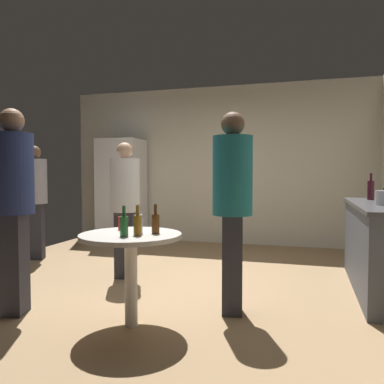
% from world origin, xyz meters
% --- Properties ---
extents(ground_plane, '(5.20, 5.20, 0.10)m').
position_xyz_m(ground_plane, '(0.00, 0.00, -0.05)').
color(ground_plane, '#9E7C56').
extents(wall_back, '(5.32, 0.06, 2.70)m').
position_xyz_m(wall_back, '(0.00, 2.63, 1.35)').
color(wall_back, silver).
rests_on(wall_back, ground_plane).
extents(refrigerator, '(0.70, 0.68, 1.80)m').
position_xyz_m(refrigerator, '(-1.60, 2.20, 0.90)').
color(refrigerator, white).
rests_on(refrigerator, ground_plane).
extents(wine_bottle_on_counter, '(0.08, 0.08, 0.31)m').
position_xyz_m(wine_bottle_on_counter, '(2.22, 0.94, 1.02)').
color(wine_bottle_on_counter, '#3F141E').
rests_on(wine_bottle_on_counter, kitchen_counter).
extents(foreground_table, '(0.80, 0.80, 0.73)m').
position_xyz_m(foreground_table, '(0.18, -1.20, 0.63)').
color(foreground_table, beige).
rests_on(foreground_table, ground_plane).
extents(beer_bottle_amber, '(0.06, 0.06, 0.23)m').
position_xyz_m(beer_bottle_amber, '(0.26, -1.26, 0.82)').
color(beer_bottle_amber, '#8C5919').
rests_on(beer_bottle_amber, foreground_table).
extents(beer_bottle_brown, '(0.06, 0.06, 0.23)m').
position_xyz_m(beer_bottle_brown, '(0.36, -1.13, 0.82)').
color(beer_bottle_brown, '#593314').
rests_on(beer_bottle_brown, foreground_table).
extents(beer_bottle_green, '(0.06, 0.06, 0.23)m').
position_xyz_m(beer_bottle_green, '(0.19, -1.33, 0.82)').
color(beer_bottle_green, '#26662D').
rests_on(beer_bottle_green, foreground_table).
extents(beer_bottle_clear, '(0.06, 0.06, 0.23)m').
position_xyz_m(beer_bottle_clear, '(0.24, -1.17, 0.82)').
color(beer_bottle_clear, silver).
rests_on(beer_bottle_clear, foreground_table).
extents(plastic_cup_red, '(0.08, 0.08, 0.11)m').
position_xyz_m(plastic_cup_red, '(0.02, -1.02, 0.79)').
color(plastic_cup_red, red).
rests_on(plastic_cup_red, foreground_table).
extents(person_in_teal_shirt, '(0.40, 0.40, 1.73)m').
position_xyz_m(person_in_teal_shirt, '(0.89, -0.70, 1.01)').
color(person_in_teal_shirt, '#2D2D38').
rests_on(person_in_teal_shirt, ground_plane).
extents(person_in_navy_shirt, '(0.42, 0.42, 1.75)m').
position_xyz_m(person_in_navy_shirt, '(-0.89, -1.24, 1.03)').
color(person_in_navy_shirt, '#2D2D38').
rests_on(person_in_navy_shirt, ground_plane).
extents(person_in_white_shirt, '(0.39, 0.39, 1.56)m').
position_xyz_m(person_in_white_shirt, '(-0.50, 0.08, 0.91)').
color(person_in_white_shirt, '#2D2D38').
rests_on(person_in_white_shirt, ground_plane).
extents(person_in_gray_shirt, '(0.44, 0.44, 1.60)m').
position_xyz_m(person_in_gray_shirt, '(-2.15, 0.61, 0.93)').
color(person_in_gray_shirt, '#2D2D38').
rests_on(person_in_gray_shirt, ground_plane).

